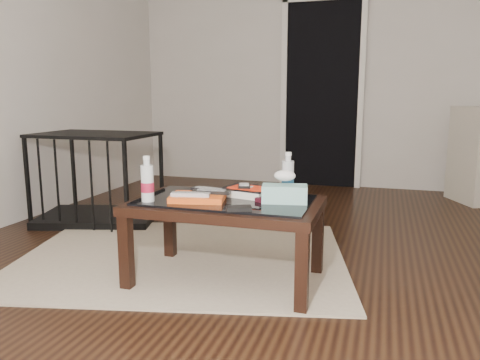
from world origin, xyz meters
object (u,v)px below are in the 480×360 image
(water_bottle_left, at_px, (147,179))
(tissue_box, at_px, (285,194))
(water_bottle_right, at_px, (288,174))
(pet_crate, at_px, (98,193))
(textbook, at_px, (248,191))
(coffee_table, at_px, (226,211))

(water_bottle_left, xyz_separation_m, tissue_box, (0.69, 0.19, -0.07))
(water_bottle_right, bearing_deg, pet_crate, 158.20)
(pet_crate, xyz_separation_m, tissue_box, (1.71, -0.86, 0.28))
(pet_crate, xyz_separation_m, textbook, (1.48, -0.76, 0.25))
(coffee_table, relative_size, water_bottle_left, 4.20)
(pet_crate, xyz_separation_m, water_bottle_right, (1.69, -0.67, 0.35))
(pet_crate, bearing_deg, coffee_table, -47.80)
(coffee_table, bearing_deg, tissue_box, 2.95)
(coffee_table, bearing_deg, water_bottle_left, -155.31)
(water_bottle_left, height_order, tissue_box, water_bottle_left)
(pet_crate, bearing_deg, water_bottle_right, -37.42)
(pet_crate, relative_size, water_bottle_left, 4.32)
(water_bottle_right, relative_size, tissue_box, 1.03)
(textbook, relative_size, water_bottle_right, 1.05)
(water_bottle_left, relative_size, water_bottle_right, 1.00)
(coffee_table, height_order, water_bottle_left, water_bottle_left)
(pet_crate, bearing_deg, water_bottle_left, -61.31)
(coffee_table, xyz_separation_m, water_bottle_left, (-0.37, -0.17, 0.18))
(pet_crate, relative_size, water_bottle_right, 4.32)
(textbook, distance_m, water_bottle_left, 0.55)
(textbook, bearing_deg, water_bottle_right, 36.10)
(tissue_box, bearing_deg, pet_crate, 142.86)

